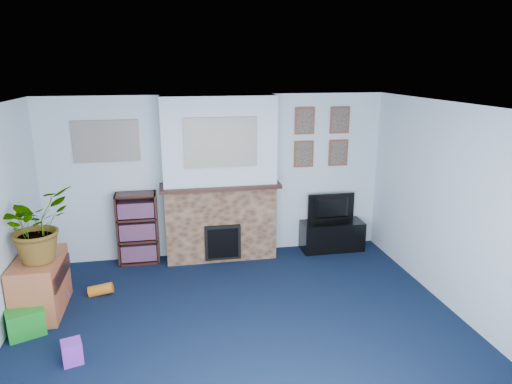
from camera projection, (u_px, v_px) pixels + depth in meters
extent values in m
cube|color=black|center=(243.00, 332.00, 4.95)|extent=(5.00, 4.50, 0.01)
cube|color=white|center=(241.00, 109.00, 4.31)|extent=(5.00, 4.50, 0.01)
cube|color=silver|center=(218.00, 177.00, 6.76)|extent=(5.00, 0.04, 2.40)
cube|color=silver|center=(307.00, 367.00, 2.50)|extent=(5.00, 0.04, 2.40)
cube|color=silver|center=(464.00, 214.00, 5.08)|extent=(0.04, 4.50, 2.40)
cube|color=brown|center=(221.00, 223.00, 6.74)|extent=(1.60, 0.40, 1.10)
cube|color=brown|center=(219.00, 142.00, 6.42)|extent=(1.60, 0.40, 1.30)
cube|color=brown|center=(220.00, 186.00, 6.56)|extent=(1.72, 0.50, 0.05)
cube|color=brown|center=(223.00, 242.00, 6.61)|extent=(0.52, 0.08, 0.52)
cube|color=brown|center=(223.00, 243.00, 6.57)|extent=(0.44, 0.02, 0.44)
cube|color=gray|center=(221.00, 143.00, 6.21)|extent=(1.00, 0.03, 0.68)
cube|color=gray|center=(106.00, 141.00, 6.31)|extent=(0.90, 0.03, 0.58)
cube|color=brown|center=(305.00, 121.00, 6.76)|extent=(0.30, 0.03, 0.40)
cube|color=brown|center=(340.00, 120.00, 6.86)|extent=(0.30, 0.03, 0.40)
cube|color=brown|center=(304.00, 154.00, 6.89)|extent=(0.30, 0.03, 0.40)
cube|color=brown|center=(338.00, 153.00, 6.99)|extent=(0.30, 0.03, 0.40)
cube|color=black|center=(332.00, 236.00, 7.12)|extent=(0.96, 0.40, 0.45)
imported|color=black|center=(333.00, 208.00, 7.02)|extent=(0.74, 0.10, 0.43)
cube|color=black|center=(138.00, 225.00, 6.71)|extent=(0.58, 0.02, 1.05)
cube|color=black|center=(118.00, 229.00, 6.53)|extent=(0.03, 0.28, 1.05)
cube|color=black|center=(157.00, 227.00, 6.63)|extent=(0.03, 0.28, 1.05)
cube|color=black|center=(140.00, 261.00, 6.72)|extent=(0.56, 0.28, 0.03)
cube|color=black|center=(139.00, 240.00, 6.63)|extent=(0.56, 0.28, 0.03)
cube|color=black|center=(137.00, 218.00, 6.54)|extent=(0.56, 0.28, 0.03)
cube|color=black|center=(135.00, 194.00, 6.45)|extent=(0.56, 0.28, 0.03)
cube|color=black|center=(139.00, 251.00, 6.67)|extent=(0.50, 0.22, 0.24)
cube|color=black|center=(138.00, 230.00, 6.58)|extent=(0.50, 0.22, 0.24)
cube|color=black|center=(136.00, 209.00, 6.49)|extent=(0.50, 0.22, 0.22)
cube|color=#AD5A37|center=(41.00, 284.00, 5.29)|extent=(0.48, 0.87, 0.67)
imported|color=#26661E|center=(36.00, 225.00, 5.05)|extent=(0.94, 0.97, 0.82)
cube|color=gold|center=(215.00, 180.00, 6.50)|extent=(0.09, 0.06, 0.13)
cylinder|color=#B2BFC6|center=(240.00, 178.00, 6.57)|extent=(0.04, 0.04, 0.14)
sphere|color=gray|center=(186.00, 181.00, 6.43)|extent=(0.13, 0.13, 0.13)
cylinder|color=purple|center=(272.00, 178.00, 6.66)|extent=(0.06, 0.06, 0.13)
cube|color=#198C26|center=(25.00, 322.00, 4.88)|extent=(0.45, 0.41, 0.29)
sphere|color=purple|center=(61.00, 295.00, 5.58)|extent=(0.19, 0.19, 0.19)
cube|color=purple|center=(72.00, 352.00, 4.43)|extent=(0.23, 0.23, 0.22)
cylinder|color=orange|center=(101.00, 290.00, 5.74)|extent=(0.31, 0.14, 0.18)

